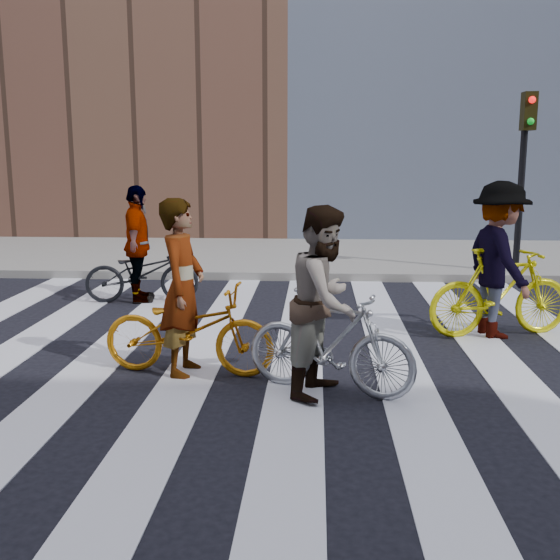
# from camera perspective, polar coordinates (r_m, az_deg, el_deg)

# --- Properties ---
(ground) EXTENTS (100.00, 100.00, 0.00)m
(ground) POSITION_cam_1_polar(r_m,az_deg,el_deg) (7.06, -3.05, -7.73)
(ground) COLOR black
(ground) RESTS_ON ground
(sidewalk_far) EXTENTS (100.00, 5.00, 0.15)m
(sidewalk_far) POSITION_cam_1_polar(r_m,az_deg,el_deg) (14.34, 0.19, 2.08)
(sidewalk_far) COLOR gray
(sidewalk_far) RESTS_ON ground
(zebra_crosswalk) EXTENTS (8.25, 10.00, 0.01)m
(zebra_crosswalk) POSITION_cam_1_polar(r_m,az_deg,el_deg) (7.06, -3.05, -7.69)
(zebra_crosswalk) COLOR silver
(zebra_crosswalk) RESTS_ON ground
(traffic_signal) EXTENTS (0.22, 0.42, 3.33)m
(traffic_signal) POSITION_cam_1_polar(r_m,az_deg,el_deg) (12.52, 20.52, 10.28)
(traffic_signal) COLOR black
(traffic_signal) RESTS_ON ground
(bike_yellow_left) EXTENTS (1.86, 0.82, 0.95)m
(bike_yellow_left) POSITION_cam_1_polar(r_m,az_deg,el_deg) (6.85, -7.97, -4.28)
(bike_yellow_left) COLOR #CC760B
(bike_yellow_left) RESTS_ON ground
(bike_silver_mid) EXTENTS (1.73, 1.04, 1.01)m
(bike_silver_mid) POSITION_cam_1_polar(r_m,az_deg,el_deg) (6.24, 4.37, -5.41)
(bike_silver_mid) COLOR #AEB3B9
(bike_silver_mid) RESTS_ON ground
(bike_yellow_right) EXTENTS (1.94, 0.93, 1.12)m
(bike_yellow_right) POSITION_cam_1_polar(r_m,az_deg,el_deg) (8.62, 18.65, -1.03)
(bike_yellow_right) COLOR yellow
(bike_yellow_right) RESTS_ON ground
(bike_dark_rear) EXTENTS (1.81, 0.88, 0.91)m
(bike_dark_rear) POSITION_cam_1_polar(r_m,az_deg,el_deg) (10.34, -11.93, 0.59)
(bike_dark_rear) COLOR black
(bike_dark_rear) RESTS_ON ground
(rider_left) EXTENTS (0.51, 0.71, 1.83)m
(rider_left) POSITION_cam_1_polar(r_m,az_deg,el_deg) (6.76, -8.48, -0.66)
(rider_left) COLOR slate
(rider_left) RESTS_ON ground
(rider_mid) EXTENTS (0.95, 1.06, 1.80)m
(rider_mid) POSITION_cam_1_polar(r_m,az_deg,el_deg) (6.14, 3.95, -1.86)
(rider_mid) COLOR slate
(rider_mid) RESTS_ON ground
(rider_right) EXTENTS (0.98, 1.38, 1.94)m
(rider_right) POSITION_cam_1_polar(r_m,az_deg,el_deg) (8.54, 18.49, 1.67)
(rider_right) COLOR slate
(rider_right) RESTS_ON ground
(rider_rear) EXTENTS (0.61, 1.11, 1.80)m
(rider_rear) POSITION_cam_1_polar(r_m,az_deg,el_deg) (10.29, -12.29, 3.05)
(rider_rear) COLOR slate
(rider_rear) RESTS_ON ground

